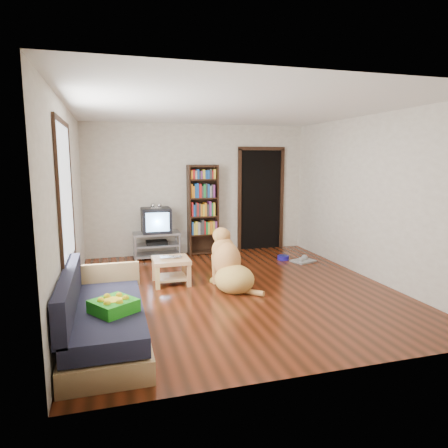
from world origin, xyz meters
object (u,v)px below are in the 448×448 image
object	(u,v)px
coffee_table	(171,266)
crt_tv	(156,220)
grey_rag	(303,261)
dog	(229,266)
bookshelf	(203,205)
laptop	(171,258)
tv_stand	(157,244)
dog_bowl	(283,258)
green_cushion	(114,306)
sofa	(102,321)

from	to	relation	value
coffee_table	crt_tv	bearing A→B (deg)	90.64
grey_rag	dog	world-z (taller)	dog
bookshelf	crt_tv	bearing A→B (deg)	-175.68
crt_tv	dog	world-z (taller)	crt_tv
laptop	tv_stand	size ratio (longest dim) A/B	0.36
crt_tv	dog	bearing A→B (deg)	-69.69
coffee_table	grey_rag	bearing A→B (deg)	14.07
laptop	dog_bowl	world-z (taller)	laptop
green_cushion	bookshelf	xyz separation A→B (m)	(1.80, 3.92, 0.52)
dog_bowl	coffee_table	size ratio (longest dim) A/B	0.40
sofa	grey_rag	bearing A→B (deg)	35.28
bookshelf	sofa	size ratio (longest dim) A/B	1.00
crt_tv	bookshelf	bearing A→B (deg)	4.32
laptop	crt_tv	bearing A→B (deg)	96.23
crt_tv	coffee_table	xyz separation A→B (m)	(0.02, -1.77, -0.46)
green_cushion	coffee_table	distance (m)	2.27
laptop	coffee_table	size ratio (longest dim) A/B	0.59
tv_stand	sofa	size ratio (longest dim) A/B	0.50
tv_stand	dog	world-z (taller)	dog
grey_rag	bookshelf	bearing A→B (deg)	144.44
green_cushion	bookshelf	distance (m)	4.35
grey_rag	dog	size ratio (longest dim) A/B	0.38
tv_stand	coffee_table	size ratio (longest dim) A/B	1.64
green_cushion	grey_rag	xyz separation A→B (m)	(3.46, 2.73, -0.47)
dog_bowl	sofa	world-z (taller)	sofa
bookshelf	sofa	bearing A→B (deg)	-117.32
dog_bowl	grey_rag	size ratio (longest dim) A/B	0.55
grey_rag	sofa	world-z (taller)	sofa
grey_rag	tv_stand	xyz separation A→B (m)	(-2.61, 1.09, 0.25)
laptop	bookshelf	world-z (taller)	bookshelf
dog	sofa	bearing A→B (deg)	-141.41
green_cushion	dog	size ratio (longest dim) A/B	0.36
laptop	tv_stand	xyz separation A→B (m)	(-0.02, 1.77, -0.14)
dog	dog_bowl	bearing A→B (deg)	42.27
laptop	bookshelf	bearing A→B (deg)	69.11
dog_bowl	bookshelf	xyz separation A→B (m)	(-1.36, 0.94, 0.96)
laptop	bookshelf	xyz separation A→B (m)	(0.93, 1.87, 0.59)
green_cushion	tv_stand	size ratio (longest dim) A/B	0.41
crt_tv	dog	size ratio (longest dim) A/B	0.56
green_cushion	grey_rag	world-z (taller)	green_cushion
bookshelf	grey_rag	bearing A→B (deg)	-35.56
dog_bowl	grey_rag	world-z (taller)	dog_bowl
tv_stand	coffee_table	world-z (taller)	tv_stand
grey_rag	coffee_table	world-z (taller)	coffee_table
grey_rag	coffee_table	xyz separation A→B (m)	(-2.59, -0.65, 0.27)
green_cushion	bookshelf	bearing A→B (deg)	31.18
dog_bowl	dog	world-z (taller)	dog
sofa	coffee_table	world-z (taller)	sofa
crt_tv	tv_stand	bearing A→B (deg)	-90.00
grey_rag	coffee_table	bearing A→B (deg)	-165.93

